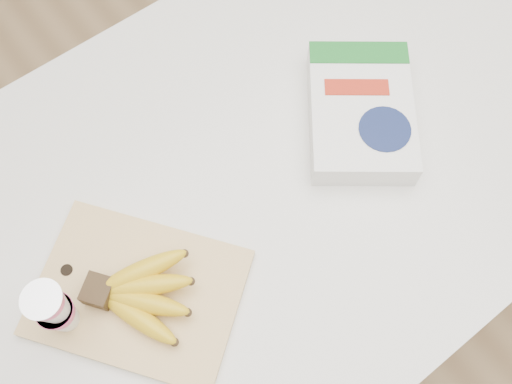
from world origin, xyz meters
The scene contains 6 objects.
room centered at (0.00, 0.00, 1.35)m, with size 4.00×4.00×4.00m.
table centered at (0.00, 0.00, 0.50)m, with size 1.33×0.88×0.99m, color white.
cutting_board centered at (-0.32, -0.06, 1.00)m, with size 0.24×0.33×0.02m, color #E3C57C.
bananas centered at (-0.32, -0.07, 1.04)m, with size 0.18×0.18×0.06m.
yogurt_stack centered at (-0.43, -0.03, 1.09)m, with size 0.06×0.06×0.14m.
cereal_box centered at (0.18, -0.03, 1.02)m, with size 0.31×0.33×0.06m.
Camera 1 is at (-0.31, -0.36, 1.92)m, focal length 40.00 mm.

